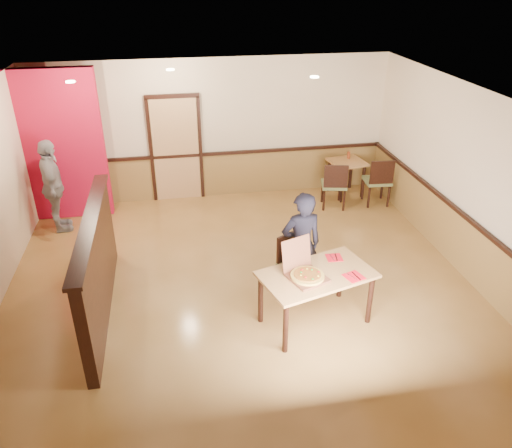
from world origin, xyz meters
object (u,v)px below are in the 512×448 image
Objects in this scene: side_chair_right at (378,180)px; pizza_box at (305,273)px; diner_chair at (294,261)px; main_table at (317,280)px; side_table at (347,169)px; condiment at (349,155)px; passerby at (53,187)px; side_chair_left at (334,184)px; diner at (301,246)px.

pizza_box is at bearing 58.60° from side_chair_right.
side_chair_right is (2.37, 2.59, 0.05)m from diner_chair.
main_table is at bearing -114.16° from diner_chair.
condiment is (0.07, 0.14, 0.25)m from side_table.
condiment is at bearing -94.04° from passerby.
diner_chair reaches higher than main_table.
side_chair_right reaches higher than main_table.
main_table is 2.57× the size of pizza_box.
side_chair_left reaches higher than main_table.
pizza_box is at bearing 78.09° from side_chair_left.
side_chair_left is at bearing 45.00° from pizza_box.
passerby is 5.03m from pizza_box.
side_chair_right is at bearing 16.36° from diner_chair.
diner_chair is 0.55× the size of diner.
pizza_box is 4.69m from condiment.
side_chair_right is at bearing 33.62° from pizza_box.
side_chair_right reaches higher than side_table.
diner_chair is 1.41× the size of pizza_box.
diner_chair reaches higher than side_table.
main_table is 5.12m from passerby.
side_chair_right is 3.58m from diner.
diner_chair is 6.15× the size of condiment.
main_table is 4.57m from condiment.
side_chair_right is 0.60× the size of diner.
side_table is at bearing 48.93° from main_table.
side_chair_left reaches higher than side_table.
diner_chair is 0.93× the size of side_chair_left.
side_table is at bearing -50.46° from side_chair_right.
side_chair_right is at bearing -168.09° from side_chair_left.
passerby reaches higher than side_chair_right.
side_chair_right is (0.91, -0.00, 0.02)m from side_chair_left.
passerby is at bearing 12.11° from side_chair_left.
pizza_box reaches higher than diner_chair.
pizza_box is (-1.54, -3.44, 0.32)m from side_chair_left.
side_chair_right is 1.55× the size of pizza_box.
side_chair_left is at bearing 29.45° from diner_chair.
diner reaches higher than side_chair_right.
diner_chair is at bearing 51.56° from side_chair_right.
diner reaches higher than main_table.
side_chair_right is (2.27, 3.38, -0.13)m from main_table.
condiment is (2.07, 4.20, -0.04)m from pizza_box.
side_table is at bearing -95.36° from passerby.
pizza_box reaches higher than condiment.
diner_chair is 1.15× the size of side_table.
pizza_box is at bearing 72.47° from diner.
pizza_box reaches higher than side_chair_right.
condiment is at bearing 48.83° from main_table.
main_table is 0.96× the size of passerby.
side_chair_right is 4.23m from pizza_box.
pizza_box is (-0.18, -0.05, 0.17)m from main_table.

